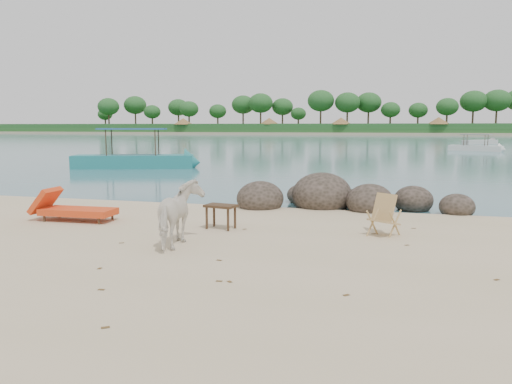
# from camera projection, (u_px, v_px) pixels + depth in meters

# --- Properties ---
(water) EXTENTS (400.00, 400.00, 0.00)m
(water) POSITION_uv_depth(u_px,v_px,m) (375.00, 139.00, 94.78)
(water) COLOR #396772
(water) RESTS_ON ground
(far_shore) EXTENTS (420.00, 90.00, 1.40)m
(far_shore) POSITION_uv_depth(u_px,v_px,m) (382.00, 133.00, 171.39)
(far_shore) COLOR tan
(far_shore) RESTS_ON ground
(far_scenery) EXTENTS (420.00, 18.00, 9.50)m
(far_scenery) POSITION_uv_depth(u_px,v_px,m) (380.00, 123.00, 139.08)
(far_scenery) COLOR #1E4C1E
(far_scenery) RESTS_ON ground
(boulders) EXTENTS (6.55, 3.02, 1.33)m
(boulders) POSITION_uv_depth(u_px,v_px,m) (335.00, 199.00, 14.51)
(boulders) COLOR black
(boulders) RESTS_ON ground
(cow) EXTENTS (0.88, 1.57, 1.26)m
(cow) POSITION_uv_depth(u_px,v_px,m) (180.00, 216.00, 9.69)
(cow) COLOR white
(cow) RESTS_ON ground
(side_table) EXTENTS (0.75, 0.56, 0.55)m
(side_table) POSITION_uv_depth(u_px,v_px,m) (221.00, 218.00, 11.35)
(side_table) COLOR #372416
(side_table) RESTS_ON ground
(lounge_chair) EXTENTS (2.30, 0.88, 0.68)m
(lounge_chair) POSITION_uv_depth(u_px,v_px,m) (78.00, 208.00, 12.32)
(lounge_chair) COLOR #E14E1A
(lounge_chair) RESTS_ON ground
(deck_chair) EXTENTS (0.81, 0.82, 0.87)m
(deck_chair) POSITION_uv_depth(u_px,v_px,m) (384.00, 217.00, 10.62)
(deck_chair) COLOR tan
(deck_chair) RESTS_ON ground
(boat_near) EXTENTS (7.79, 4.10, 3.71)m
(boat_near) POSITION_uv_depth(u_px,v_px,m) (133.00, 135.00, 28.69)
(boat_near) COLOR #1E7477
(boat_near) RESTS_ON water
(boat_mid) EXTENTS (5.49, 3.37, 2.67)m
(boat_mid) POSITION_uv_depth(u_px,v_px,m) (476.00, 137.00, 48.72)
(boat_mid) COLOR silver
(boat_mid) RESTS_ON water
(boat_far) EXTENTS (5.47, 4.67, 0.68)m
(boat_far) POSITION_uv_depth(u_px,v_px,m) (480.00, 141.00, 67.35)
(boat_far) COLOR beige
(boat_far) RESTS_ON water
(dead_leaves) EXTENTS (8.99, 7.00, 0.00)m
(dead_leaves) POSITION_uv_depth(u_px,v_px,m) (252.00, 258.00, 8.95)
(dead_leaves) COLOR brown
(dead_leaves) RESTS_ON ground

